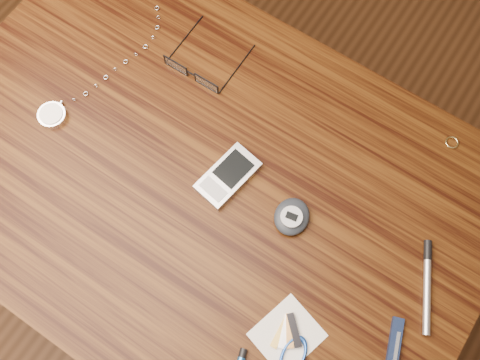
% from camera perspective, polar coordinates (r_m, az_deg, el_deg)
% --- Properties ---
extents(ground, '(3.80, 3.80, 0.00)m').
position_cam_1_polar(ground, '(1.65, -2.43, -8.58)').
color(ground, '#472814').
rests_on(ground, ground).
extents(desk, '(1.00, 0.70, 0.75)m').
position_cam_1_polar(desk, '(1.02, -3.89, -1.71)').
color(desk, '#391D09').
rests_on(desk, ground).
extents(eyeglasses, '(0.12, 0.13, 0.03)m').
position_cam_1_polar(eyeglasses, '(1.00, -4.98, 11.42)').
color(eyeglasses, black).
rests_on(eyeglasses, desk).
extents(gold_ring, '(0.02, 0.02, 0.00)m').
position_cam_1_polar(gold_ring, '(1.01, 21.66, 3.74)').
color(gold_ring, tan).
rests_on(gold_ring, desk).
extents(pocket_watch, '(0.08, 0.32, 0.02)m').
position_cam_1_polar(pocket_watch, '(1.02, -19.03, 6.88)').
color(pocket_watch, silver).
rests_on(pocket_watch, desk).
extents(pda_phone, '(0.08, 0.12, 0.02)m').
position_cam_1_polar(pda_phone, '(0.91, -1.30, 0.44)').
color(pda_phone, '#B6B6BB').
rests_on(pda_phone, desk).
extents(pedometer, '(0.07, 0.08, 0.03)m').
position_cam_1_polar(pedometer, '(0.89, 5.54, -3.91)').
color(pedometer, black).
rests_on(pedometer, desk).
extents(notepad_keys, '(0.11, 0.12, 0.01)m').
position_cam_1_polar(notepad_keys, '(0.87, 5.39, -17.13)').
color(notepad_keys, white).
rests_on(notepad_keys, desk).
extents(pocket_knife, '(0.04, 0.08, 0.01)m').
position_cam_1_polar(pocket_knife, '(0.90, 16.18, -16.38)').
color(pocket_knife, '#0D1A33').
rests_on(pocket_knife, desk).
extents(silver_pen, '(0.08, 0.14, 0.01)m').
position_cam_1_polar(silver_pen, '(0.92, 19.34, -9.94)').
color(silver_pen, '#BABABF').
rests_on(silver_pen, desk).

